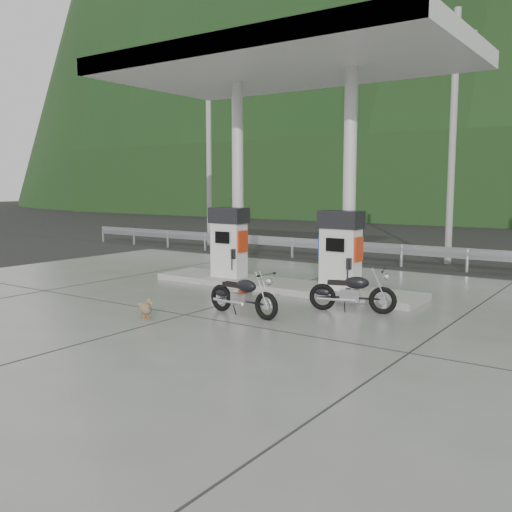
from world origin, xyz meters
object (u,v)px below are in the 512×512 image
Objects in this scene: gas_pump_right at (340,250)px; gas_pump_left at (229,242)px; motorcycle_left at (243,296)px; duck at (145,309)px; motorcycle_right at (352,293)px.

gas_pump_left is at bearing 180.00° from gas_pump_right.
duck is (-1.36, -1.29, -0.21)m from motorcycle_left.
motorcycle_right is (4.15, -1.37, -0.66)m from gas_pump_left.
gas_pump_right is at bearing 0.00° from gas_pump_left.
gas_pump_left is at bearing 138.11° from motorcycle_left.
motorcycle_left is at bearing -48.44° from gas_pump_left.
gas_pump_left and gas_pump_right have the same top height.
duck is (1.18, -4.15, -0.87)m from gas_pump_left.
motorcycle_right reaches higher than motorcycle_left.
gas_pump_left is at bearing 128.12° from duck.
gas_pump_right is 1.80m from motorcycle_right.
motorcycle_right is at bearing 65.34° from duck.
duck is at bearing -74.19° from gas_pump_left.
motorcycle_left is (-0.66, -2.86, -0.67)m from gas_pump_right.
motorcycle_left is 1.89m from duck.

